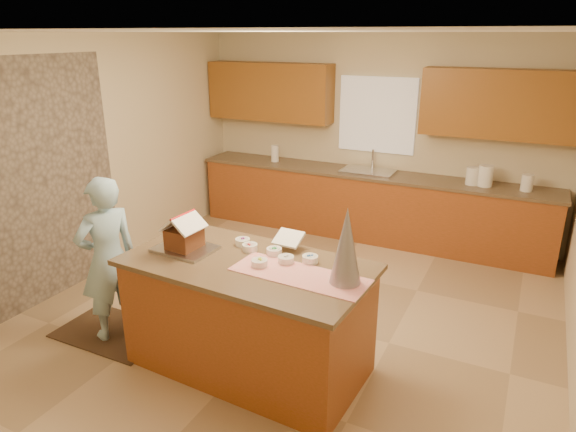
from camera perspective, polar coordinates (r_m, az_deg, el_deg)
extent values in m
plane|color=tan|center=(5.24, 0.02, -11.20)|extent=(5.50, 5.50, 0.00)
plane|color=silver|center=(4.49, 0.02, 19.84)|extent=(5.50, 5.50, 0.00)
plane|color=beige|center=(7.19, 9.82, 8.67)|extent=(5.50, 5.50, 0.00)
plane|color=beige|center=(2.71, -27.16, -12.27)|extent=(5.50, 5.50, 0.00)
plane|color=beige|center=(6.17, -21.42, 5.81)|extent=(5.50, 5.50, 0.00)
plane|color=gray|center=(5.69, -26.96, 2.88)|extent=(0.00, 2.50, 2.50)
cube|color=white|center=(7.12, 9.89, 11.00)|extent=(1.05, 0.03, 1.00)
cube|color=brown|center=(7.14, 8.70, 1.10)|extent=(4.80, 0.60, 0.88)
cube|color=brown|center=(7.01, 8.89, 4.67)|extent=(4.85, 0.63, 0.04)
cube|color=brown|center=(7.53, -2.02, 13.66)|extent=(1.85, 0.35, 0.80)
cube|color=brown|center=(6.67, 22.73, 11.41)|extent=(1.85, 0.35, 0.80)
cube|color=silver|center=(7.01, 8.89, 4.59)|extent=(0.70, 0.45, 0.12)
cylinder|color=silver|center=(7.14, 9.40, 6.23)|extent=(0.03, 0.03, 0.28)
cube|color=brown|center=(4.33, -4.45, -11.24)|extent=(1.95, 1.05, 0.93)
cube|color=brown|center=(4.11, -4.63, -5.41)|extent=(2.04, 1.14, 0.04)
cube|color=red|center=(3.87, 1.26, -6.56)|extent=(1.08, 0.44, 0.01)
cube|color=silver|center=(4.38, -11.37, -3.59)|extent=(0.50, 0.39, 0.03)
cube|color=white|center=(4.30, 0.06, -2.48)|extent=(0.24, 0.19, 0.10)
cone|color=#A7A8B3|center=(3.66, 6.50, -3.34)|extent=(0.24, 0.24, 0.58)
cube|color=black|center=(5.27, -18.83, -12.10)|extent=(1.04, 0.68, 0.01)
imported|color=#9ECAE1|center=(4.89, -19.40, -4.53)|extent=(0.55, 0.65, 1.53)
cylinder|color=white|center=(6.73, 19.84, 4.22)|extent=(0.16, 0.16, 0.22)
cylinder|color=white|center=(6.71, 21.13, 4.20)|extent=(0.18, 0.18, 0.26)
cylinder|color=white|center=(6.70, 25.06, 3.37)|extent=(0.14, 0.14, 0.20)
cylinder|color=white|center=(7.50, -1.46, 6.97)|extent=(0.11, 0.11, 0.24)
cube|color=brown|center=(4.34, -11.46, -2.41)|extent=(0.25, 0.27, 0.17)
cube|color=white|center=(4.34, -12.27, -0.49)|extent=(0.17, 0.30, 0.13)
cube|color=white|center=(4.25, -10.89, -0.80)|extent=(0.17, 0.30, 0.13)
cylinder|color=red|center=(4.27, -11.64, 0.11)|extent=(0.04, 0.30, 0.02)
cylinder|color=green|center=(4.20, -1.55, -3.98)|extent=(0.13, 0.13, 0.06)
cylinder|color=#D8F727|center=(4.00, -3.19, -5.25)|extent=(0.13, 0.13, 0.06)
cylinder|color=blue|center=(4.07, 2.47, -4.82)|extent=(0.13, 0.13, 0.06)
cylinder|color=red|center=(4.29, -4.26, -3.51)|extent=(0.13, 0.13, 0.06)
cylinder|color=purple|center=(4.41, -5.07, -2.89)|extent=(0.13, 0.13, 0.06)
cylinder|color=silver|center=(4.06, -0.23, -4.88)|extent=(0.13, 0.13, 0.06)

